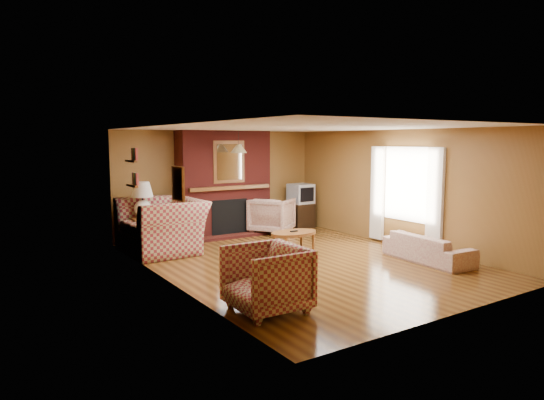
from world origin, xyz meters
TOP-DOWN VIEW (x-y plane):
  - floor at (0.00, 0.00)m, footprint 6.50×6.50m
  - ceiling at (0.00, 0.00)m, footprint 6.50×6.50m
  - wall_back at (0.00, 3.25)m, footprint 6.50×0.00m
  - wall_front at (0.00, -3.25)m, footprint 6.50×0.00m
  - wall_left at (-2.50, 0.00)m, footprint 0.00×6.50m
  - wall_right at (2.50, 0.00)m, footprint 0.00×6.50m
  - fireplace at (0.00, 2.98)m, footprint 2.20×0.82m
  - window_right at (2.45, -0.20)m, footprint 0.10×1.85m
  - bookshelf at (-2.44, 1.90)m, footprint 0.09×0.55m
  - botanical_print at (-2.47, -0.30)m, footprint 0.05×0.40m
  - pendant_light at (0.00, 2.30)m, footprint 0.36×0.36m
  - plaid_loveseat at (-1.85, 2.09)m, footprint 1.45×1.65m
  - plaid_armchair at (-1.95, -1.86)m, footprint 0.97×0.94m
  - floral_sofa at (1.90, -1.26)m, footprint 0.80×1.74m
  - floral_armchair at (1.04, 2.58)m, footprint 1.27×1.27m
  - coffee_table at (0.10, 0.39)m, footprint 0.95×0.59m
  - side_table at (-2.10, 2.45)m, footprint 0.51×0.51m
  - table_lamp at (-2.10, 2.45)m, footprint 0.43×0.43m
  - tv_stand at (2.05, 2.80)m, footprint 0.56×0.51m
  - crt_tv at (2.05, 2.79)m, footprint 0.55×0.54m

SIDE VIEW (x-z plane):
  - floor at x=0.00m, z-range 0.00..0.00m
  - floral_sofa at x=1.90m, z-range 0.00..0.49m
  - tv_stand at x=2.05m, z-range 0.00..0.61m
  - side_table at x=-2.10m, z-range 0.00..0.66m
  - coffee_table at x=0.10m, z-range 0.17..0.66m
  - floral_armchair at x=1.04m, z-range 0.00..0.84m
  - plaid_armchair at x=-1.95m, z-range 0.00..0.85m
  - plaid_loveseat at x=-1.85m, z-range 0.00..1.04m
  - crt_tv at x=2.05m, z-range 0.61..1.10m
  - table_lamp at x=-2.10m, z-range 0.70..1.41m
  - window_right at x=2.45m, z-range 0.13..2.13m
  - fireplace at x=0.00m, z-range -0.02..2.38m
  - wall_back at x=0.00m, z-range -2.05..4.45m
  - wall_front at x=0.00m, z-range -2.05..4.45m
  - wall_left at x=-2.50m, z-range -2.05..4.45m
  - wall_right at x=2.50m, z-range -2.05..4.45m
  - botanical_print at x=-2.47m, z-range 1.30..1.80m
  - bookshelf at x=-2.44m, z-range 1.31..2.02m
  - pendant_light at x=0.00m, z-range 1.76..2.24m
  - ceiling at x=0.00m, z-range 2.40..2.40m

